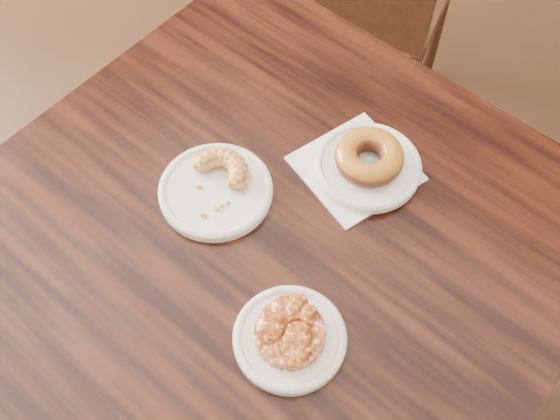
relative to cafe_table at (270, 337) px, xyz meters
The scene contains 8 objects.
cafe_table is the anchor object (origin of this frame).
napkin 0.41m from the cafe_table, 71.55° to the left, with size 0.15×0.15×0.00m, color white.
plate_donut 0.43m from the cafe_table, 67.57° to the left, with size 0.16×0.16×0.01m, color white.
plate_cruller 0.39m from the cafe_table, 166.58° to the left, with size 0.16×0.16×0.01m, color white.
plate_fritter 0.41m from the cafe_table, 48.12° to the right, with size 0.14×0.14×0.01m, color silver.
glazed_donut 0.45m from the cafe_table, 67.57° to the left, with size 0.10×0.10×0.04m, color #8C5614.
apple_fritter 0.43m from the cafe_table, 48.12° to the right, with size 0.13×0.13×0.03m, color #451B07, non-canonical shape.
cruller_fragment 0.41m from the cafe_table, 166.58° to the left, with size 0.10×0.10×0.03m, color brown, non-canonical shape.
Camera 1 is at (0.12, -0.36, 1.60)m, focal length 45.00 mm.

